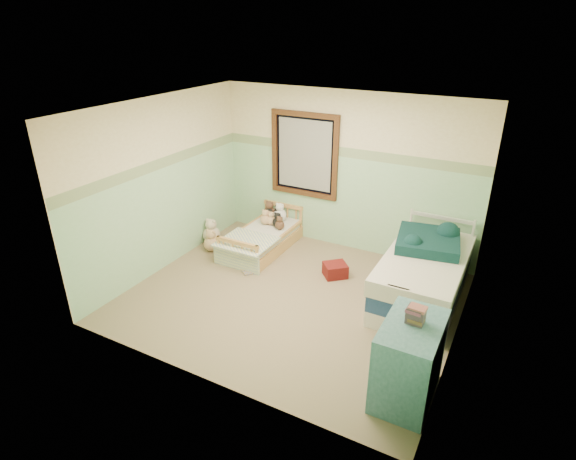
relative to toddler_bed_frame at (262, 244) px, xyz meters
The scene contains 32 objects.
floor 1.51m from the toddler_bed_frame, 44.04° to the right, with size 4.20×3.60×0.02m, color #7B6E56.
ceiling 2.85m from the toddler_bed_frame, 44.04° to the right, with size 4.20×3.60×0.02m, color silver.
wall_back 1.75m from the toddler_bed_frame, 34.64° to the left, with size 4.20×0.04×2.50m, color beige.
wall_front 3.26m from the toddler_bed_frame, 69.14° to the right, with size 4.20×0.04×2.50m, color beige.
wall_left 1.86m from the toddler_bed_frame, 134.01° to the right, with size 0.04×3.60×2.50m, color beige.
wall_right 3.55m from the toddler_bed_frame, 18.24° to the right, with size 0.04×3.60×2.50m, color beige.
wainscot_mint 1.47m from the toddler_bed_frame, 34.10° to the left, with size 4.20×0.01×1.50m, color #94CC97.
border_strip 1.98m from the toddler_bed_frame, 34.10° to the left, with size 4.20×0.01×0.15m, color #466748.
window_frame 1.58m from the toddler_bed_frame, 61.48° to the left, with size 1.16×0.06×1.36m, color #341E0E.
window_blinds 1.58m from the toddler_bed_frame, 61.82° to the left, with size 0.92×0.01×1.12m, color #ADADA8.
toddler_bed_frame is the anchor object (origin of this frame).
toddler_mattress 0.16m from the toddler_bed_frame, ahead, with size 0.68×1.42×0.12m, color white.
patchwork_quilt 0.51m from the toddler_bed_frame, 90.00° to the right, with size 0.80×0.74×0.03m, color #7A92B9.
plush_bed_brown 0.61m from the toddler_bed_frame, 106.70° to the left, with size 0.22×0.22×0.22m, color brown.
plush_bed_white 0.60m from the toddler_bed_frame, 84.29° to the left, with size 0.22×0.22×0.22m, color white.
plush_bed_tan 0.42m from the toddler_bed_frame, 109.65° to the left, with size 0.17×0.17×0.17m, color tan.
plush_bed_dark 0.43m from the toddler_bed_frame, 65.10° to the left, with size 0.17×0.17×0.17m, color black.
plush_floor_cream 0.89m from the toddler_bed_frame, 166.78° to the right, with size 0.29×0.29×0.29m, color beige.
plush_floor_tan 0.82m from the toddler_bed_frame, 147.34° to the right, with size 0.25×0.25×0.25m, color tan.
twin_bed_frame 2.65m from the toddler_bed_frame, ahead, with size 0.93×1.87×0.22m, color silver.
twin_boxspring 2.66m from the toddler_bed_frame, ahead, with size 0.93×1.87×0.22m, color navy.
twin_mattress 2.69m from the toddler_bed_frame, ahead, with size 0.97×1.91×0.22m, color white.
teal_blanket 2.66m from the toddler_bed_frame, ahead, with size 0.79×0.84×0.14m, color #0F343C.
dresser 3.59m from the toddler_bed_frame, 35.54° to the right, with size 0.53×0.85×0.85m, color #32656E.
book_stack 3.65m from the toddler_bed_frame, 34.99° to the right, with size 0.16×0.13×0.16m, color brown.
red_pillow 1.41m from the toddler_bed_frame, 10.22° to the right, with size 0.32×0.28×0.20m, color #9D1411.
floor_book 0.74m from the toddler_bed_frame, 75.38° to the right, with size 0.28×0.22×0.03m, color gold.
extra_plush_0 0.59m from the toddler_bed_frame, 88.07° to the left, with size 0.18×0.18×0.18m, color black.
extra_plush_1 0.42m from the toddler_bed_frame, 45.09° to the left, with size 0.15×0.15×0.15m, color brown.
extra_plush_2 0.49m from the toddler_bed_frame, 102.07° to the left, with size 0.16×0.16×0.16m, color black.
extra_plush_3 0.42m from the toddler_bed_frame, 91.51° to the left, with size 0.16×0.16×0.16m, color tan.
extra_plush_4 0.62m from the toddler_bed_frame, 106.85° to the left, with size 0.17×0.17×0.17m, color tan.
Camera 1 is at (2.46, -4.69, 3.44)m, focal length 28.81 mm.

